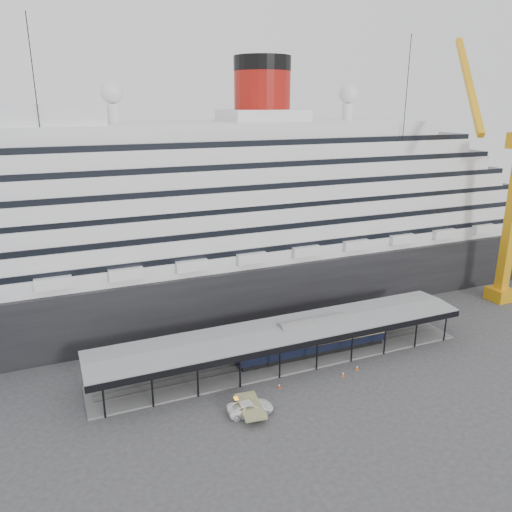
{
  "coord_description": "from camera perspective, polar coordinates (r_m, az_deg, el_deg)",
  "views": [
    {
      "loc": [
        -29.43,
        -53.39,
        36.1
      ],
      "look_at": [
        -3.38,
        8.0,
        15.54
      ],
      "focal_mm": 35.0,
      "sensor_mm": 36.0,
      "label": 1
    }
  ],
  "objects": [
    {
      "name": "crane_yellow",
      "position": [
        100.99,
        26.91,
        6.09
      ],
      "size": [
        23.83,
        18.78,
        47.6
      ],
      "color": "orange",
      "rests_on": "ground"
    },
    {
      "name": "ground",
      "position": [
        70.85,
        5.2,
        -13.57
      ],
      "size": [
        200.0,
        200.0,
        0.0
      ],
      "primitive_type": "plane",
      "color": "#353537",
      "rests_on": "ground"
    },
    {
      "name": "traffic_cone_left",
      "position": [
        68.07,
        2.66,
        -14.59
      ],
      "size": [
        0.34,
        0.34,
        0.66
      ],
      "rotation": [
        0.0,
        0.0,
        -0.01
      ],
      "color": "red",
      "rests_on": "ground"
    },
    {
      "name": "traffic_cone_mid",
      "position": [
        71.56,
        9.92,
        -13.12
      ],
      "size": [
        0.43,
        0.43,
        0.7
      ],
      "rotation": [
        0.0,
        0.0,
        0.22
      ],
      "color": "#E35E0C",
      "rests_on": "ground"
    },
    {
      "name": "pullman_carriage",
      "position": [
        75.23,
        6.46,
        -9.2
      ],
      "size": [
        24.26,
        3.52,
        23.78
      ],
      "rotation": [
        0.0,
        0.0,
        -0.02
      ],
      "color": "black",
      "rests_on": "ground"
    },
    {
      "name": "cruise_ship",
      "position": [
        92.06,
        -3.89,
        5.98
      ],
      "size": [
        130.0,
        30.0,
        43.9
      ],
      "color": "black",
      "rests_on": "ground"
    },
    {
      "name": "traffic_cone_right",
      "position": [
        73.43,
        11.47,
        -12.37
      ],
      "size": [
        0.42,
        0.42,
        0.71
      ],
      "rotation": [
        0.0,
        0.0,
        -0.18
      ],
      "color": "#E6600C",
      "rests_on": "ground"
    },
    {
      "name": "platform_canopy",
      "position": [
        73.58,
        3.39,
        -10.19
      ],
      "size": [
        56.0,
        9.18,
        5.3
      ],
      "color": "slate",
      "rests_on": "ground"
    },
    {
      "name": "port_truck",
      "position": [
        63.05,
        -0.67,
        -16.93
      ],
      "size": [
        5.88,
        3.21,
        1.56
      ],
      "primitive_type": "imported",
      "rotation": [
        0.0,
        0.0,
        1.46
      ],
      "color": "white",
      "rests_on": "ground"
    }
  ]
}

